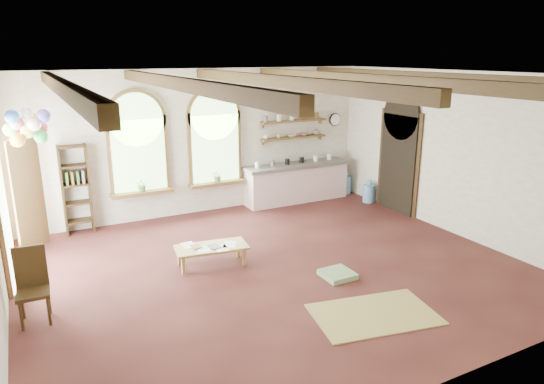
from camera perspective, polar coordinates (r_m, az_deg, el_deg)
floor at (r=8.32m, az=0.26°, el=-8.91°), size 8.00×8.00×0.00m
ceiling_beams at (r=7.56m, az=0.29°, el=12.94°), size 6.20×6.80×0.18m
window_left at (r=10.49m, az=-15.47°, el=5.14°), size 1.30×0.28×2.20m
window_right at (r=10.96m, az=-6.74°, el=6.05°), size 1.30×0.28×2.20m
left_doorway at (r=8.81m, az=-29.23°, el=-1.59°), size 0.10×1.90×2.50m
right_doorway at (r=11.33m, az=14.59°, el=3.22°), size 0.10×1.30×2.40m
kitchen_counter at (r=11.85m, az=2.90°, el=1.17°), size 2.68×0.62×0.94m
wall_shelf_lower at (r=11.78m, az=2.53°, el=6.43°), size 1.70×0.24×0.04m
wall_shelf_upper at (r=11.72m, az=2.56°, el=8.36°), size 1.70×0.24×0.04m
wall_clock at (r=12.45m, az=7.44°, el=8.46°), size 0.32×0.04×0.32m
bookshelf at (r=10.36m, az=-22.06°, el=0.25°), size 0.53×0.32×1.80m
coffee_table at (r=8.37m, az=-7.14°, el=-6.60°), size 1.28×0.72×0.35m
side_chair at (r=7.39m, az=-26.15°, el=-11.45°), size 0.43×0.43×1.03m
floor_mat at (r=7.10m, az=11.91°, el=-13.88°), size 1.86×1.34×0.02m
floor_cushion at (r=8.06m, az=7.72°, el=-9.58°), size 0.49×0.49×0.09m
water_jug_a at (r=12.68m, az=8.56°, el=0.97°), size 0.31×0.31×0.59m
water_jug_b at (r=12.04m, az=11.32°, el=-0.05°), size 0.29×0.29×0.56m
balloon_cluster at (r=8.97m, az=-26.75°, el=6.83°), size 0.73×0.77×1.14m
table_book at (r=8.32m, az=-9.40°, el=-6.47°), size 0.17×0.23×0.02m
tablet at (r=8.32m, az=-6.80°, el=-6.39°), size 0.21×0.27×0.01m
potted_plant_left at (r=10.56m, az=-15.03°, el=0.88°), size 0.27×0.23×0.30m
potted_plant_right at (r=11.02m, az=-6.41°, el=1.96°), size 0.27×0.23×0.30m
shelf_cup_a at (r=11.42m, az=-0.75°, el=6.49°), size 0.12×0.10×0.10m
shelf_cup_b at (r=11.58m, az=0.81°, el=6.61°), size 0.10×0.10×0.09m
shelf_bowl_a at (r=11.75m, az=2.32°, el=6.63°), size 0.22×0.22×0.05m
shelf_bowl_b at (r=11.92m, az=3.79°, el=6.77°), size 0.20×0.20×0.06m
shelf_vase at (r=12.10m, az=5.23°, el=7.18°), size 0.18×0.18×0.19m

